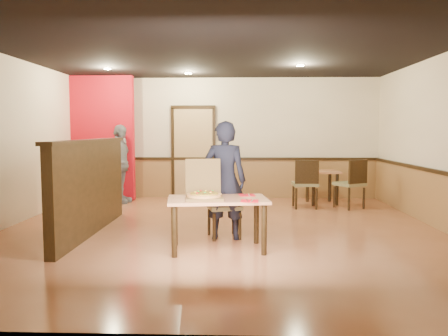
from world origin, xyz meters
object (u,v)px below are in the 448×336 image
object	(u,v)px
passerby	(120,164)
condiment	(317,167)
side_chair_right	(352,182)
diner_chair	(223,203)
pizza_box	(204,193)
diner	(225,180)
main_table	(218,206)
side_chair_left	(305,182)
side_table	(322,179)

from	to	relation	value
passerby	condiment	distance (m)	4.28
side_chair_right	diner_chair	bearing A→B (deg)	12.82
diner_chair	pizza_box	world-z (taller)	pizza_box
diner_chair	diner	size ratio (longest dim) A/B	0.54
main_table	side_chair_left	world-z (taller)	side_chair_left
pizza_box	condiment	world-z (taller)	pizza_box
main_table	pizza_box	bearing A→B (deg)	179.44
pizza_box	side_chair_right	bearing A→B (deg)	41.85
diner	condiment	distance (m)	3.73
side_chair_left	side_chair_right	bearing A→B (deg)	179.80
pizza_box	condiment	bearing A→B (deg)	53.30
main_table	diner_chair	xyz separation A→B (m)	(0.04, 0.76, -0.08)
diner_chair	passerby	distance (m)	3.77
main_table	diner_chair	size ratio (longest dim) A/B	1.48
side_chair_left	condiment	xyz separation A→B (m)	(0.35, 0.67, 0.24)
side_chair_left	side_table	bearing A→B (deg)	-126.55
side_table	passerby	size ratio (longest dim) A/B	0.43
condiment	passerby	bearing A→B (deg)	-178.20
side_chair_left	condiment	world-z (taller)	side_chair_left
side_chair_left	side_chair_right	world-z (taller)	side_chair_right
side_chair_right	diner	bearing A→B (deg)	14.83
main_table	passerby	bearing A→B (deg)	114.56
condiment	pizza_box	bearing A→B (deg)	-119.26
main_table	pizza_box	world-z (taller)	pizza_box
main_table	diner_chair	distance (m)	0.76
side_chair_left	side_table	xyz separation A→B (m)	(0.45, 0.62, -0.00)
side_chair_left	pizza_box	xyz separation A→B (m)	(-1.80, -3.17, 0.22)
diner_chair	diner	bearing A→B (deg)	-94.06
diner_chair	diner	world-z (taller)	diner
pizza_box	main_table	bearing A→B (deg)	-0.56
diner_chair	side_chair_right	world-z (taller)	side_chair_right
side_chair_right	pizza_box	bearing A→B (deg)	18.40
diner	pizza_box	distance (m)	0.69
main_table	diner_chair	bearing A→B (deg)	79.27
side_chair_left	pizza_box	size ratio (longest dim) A/B	1.60
passerby	pizza_box	distance (m)	4.28
side_chair_left	side_table	distance (m)	0.77
side_chair_left	side_table	world-z (taller)	side_chair_left
side_chair_right	side_table	world-z (taller)	side_chair_right
side_chair_left	main_table	bearing A→B (deg)	61.94
main_table	diner	world-z (taller)	diner
diner_chair	condiment	xyz separation A→B (m)	(1.93, 3.07, 0.28)
side_chair_left	side_chair_right	distance (m)	0.94
diner	passerby	bearing A→B (deg)	-48.68
passerby	condiment	xyz separation A→B (m)	(4.28, 0.13, -0.07)
main_table	side_chair_left	bearing A→B (deg)	55.30
side_chair_left	passerby	world-z (taller)	passerby
diner_chair	diner	distance (m)	0.38
main_table	passerby	distance (m)	4.36
side_chair_left	pizza_box	distance (m)	3.66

